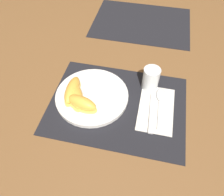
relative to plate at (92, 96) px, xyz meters
name	(u,v)px	position (x,y,z in m)	size (l,w,h in m)	color
ground_plane	(117,105)	(0.10, -0.01, -0.01)	(3.00, 3.00, 0.00)	brown
placemat	(117,104)	(0.10, -0.01, -0.01)	(0.48, 0.36, 0.00)	black
placemat_far	(141,22)	(0.11, 0.53, -0.01)	(0.48, 0.36, 0.00)	black
plate	(92,96)	(0.00, 0.00, 0.00)	(0.26, 0.26, 0.02)	white
juice_glass	(151,80)	(0.20, 0.10, 0.03)	(0.06, 0.06, 0.09)	silver
napkin	(156,109)	(0.23, 0.00, -0.01)	(0.12, 0.20, 0.00)	white
knife	(152,109)	(0.22, -0.01, 0.00)	(0.03, 0.21, 0.01)	silver
spoon	(161,100)	(0.24, 0.04, 0.00)	(0.04, 0.18, 0.01)	silver
fork	(98,95)	(0.02, 0.00, 0.01)	(0.18, 0.04, 0.00)	silver
citrus_wedge_0	(72,90)	(-0.07, -0.01, 0.03)	(0.05, 0.13, 0.04)	#F7C656
citrus_wedge_1	(76,96)	(-0.05, -0.03, 0.02)	(0.10, 0.14, 0.04)	#F7C656
citrus_wedge_2	(75,97)	(-0.05, -0.04, 0.02)	(0.09, 0.11, 0.03)	#F7C656
citrus_wedge_3	(82,103)	(-0.02, -0.06, 0.03)	(0.12, 0.07, 0.05)	#F7C656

